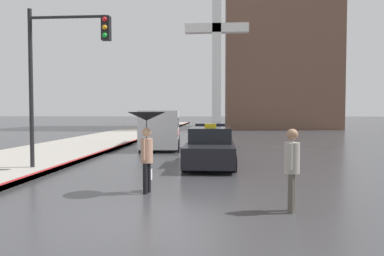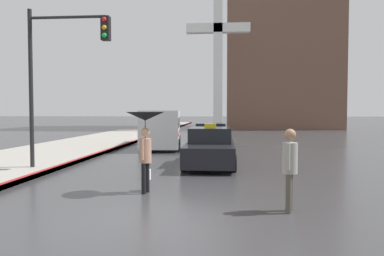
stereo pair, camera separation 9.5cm
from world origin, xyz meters
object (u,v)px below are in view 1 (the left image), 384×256
at_px(taxi, 210,148).
at_px(ambulance_van, 161,127).
at_px(sedan_red, 210,137).
at_px(monument_cross, 217,51).
at_px(pedestrian_with_umbrella, 147,129).
at_px(traffic_light, 62,60).
at_px(pedestrian_man, 292,163).

xyz_separation_m(taxi, ambulance_van, (-3.02, 6.66, 0.52)).
relative_size(sedan_red, monument_cross, 0.31).
distance_m(sedan_red, pedestrian_with_umbrella, 11.55).
distance_m(taxi, sedan_red, 6.41).
bearing_deg(traffic_light, pedestrian_with_umbrella, -40.66).
bearing_deg(taxi, monument_cross, -89.77).
distance_m(taxi, pedestrian_man, 6.82).
bearing_deg(pedestrian_with_umbrella, traffic_light, 60.52).
height_order(pedestrian_man, monument_cross, monument_cross).
relative_size(taxi, monument_cross, 0.32).
height_order(pedestrian_with_umbrella, traffic_light, traffic_light).
height_order(pedestrian_man, traffic_light, traffic_light).
relative_size(taxi, ambulance_van, 0.79).
bearing_deg(pedestrian_man, monument_cross, -157.33).
relative_size(traffic_light, monument_cross, 0.38).
height_order(taxi, monument_cross, monument_cross).
bearing_deg(sedan_red, traffic_light, 60.44).
distance_m(pedestrian_with_umbrella, monument_cross, 29.41).
xyz_separation_m(traffic_light, monument_cross, (4.87, 25.62, 4.38)).
bearing_deg(pedestrian_man, sedan_red, -152.03).
height_order(ambulance_van, traffic_light, traffic_light).
bearing_deg(ambulance_van, monument_cross, -105.71).
distance_m(pedestrian_man, traffic_light, 8.67).
height_order(taxi, sedan_red, taxi).
bearing_deg(monument_cross, taxi, -89.77).
relative_size(taxi, pedestrian_with_umbrella, 2.24).
height_order(taxi, pedestrian_with_umbrella, pedestrian_with_umbrella).
xyz_separation_m(ambulance_van, traffic_light, (-1.95, -8.68, 2.64)).
distance_m(sedan_red, monument_cross, 18.78).
bearing_deg(sedan_red, monument_cross, -90.30).
bearing_deg(traffic_light, monument_cross, 79.24).
relative_size(taxi, pedestrian_man, 2.68).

